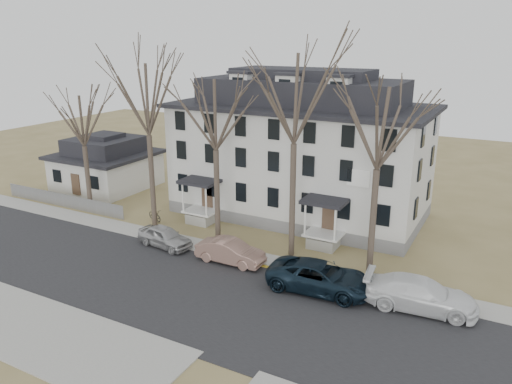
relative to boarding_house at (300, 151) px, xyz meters
The scene contains 18 objects.
ground 18.85m from the boarding_house, 83.64° to the right, with size 120.00×120.00×0.00m, color olive.
main_road 16.96m from the boarding_house, 82.85° to the right, with size 120.00×10.00×0.04m, color #27272A.
far_sidewalk 11.49m from the boarding_house, 78.64° to the right, with size 120.00×2.00×0.08m, color #A09F97.
near_sidewalk_left 24.33m from the boarding_house, 104.65° to the right, with size 20.00×5.00×0.08m, color #A09F97.
yellow_curb 13.99m from the boarding_house, 57.18° to the right, with size 14.00×0.25×0.06m, color gold.
boarding_house is the anchor object (origin of this frame).
small_house 20.34m from the boarding_house, behind, with size 8.70×8.70×5.00m.
fence 21.48m from the boarding_house, 156.01° to the right, with size 14.00×0.06×1.20m, color gray.
tree_far_left 13.12m from the boarding_house, 137.82° to the right, with size 8.40×8.40×13.72m.
tree_mid_left 9.66m from the boarding_house, 110.20° to the right, with size 7.80×7.80×12.74m.
tree_center 10.39m from the boarding_house, 69.80° to the right, with size 9.00×9.00×14.70m.
tree_mid_right 12.51m from the boarding_house, 43.81° to the right, with size 7.80×7.80×12.74m.
tree_bungalow 18.17m from the boarding_house, 152.99° to the right, with size 6.60×6.60×10.78m.
car_silver 13.35m from the boarding_house, 116.16° to the right, with size 1.74×4.34×1.48m, color #B1B1B1.
car_tan 12.20m from the boarding_house, 90.10° to the right, with size 1.64×4.70×1.55m, color #906B5D.
car_navy 14.52m from the boarding_house, 61.23° to the right, with size 2.89×6.26×1.74m, color black.
car_white 17.35m from the boarding_house, 43.02° to the right, with size 2.47×6.08×1.76m, color white.
bicycle_left 13.07m from the boarding_house, 142.46° to the right, with size 0.61×1.75×0.92m, color black.
Camera 1 is at (13.87, -19.31, 14.42)m, focal length 35.00 mm.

